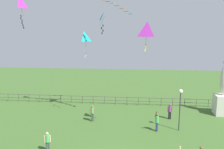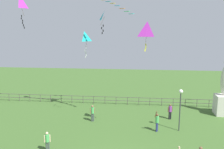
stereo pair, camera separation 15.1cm
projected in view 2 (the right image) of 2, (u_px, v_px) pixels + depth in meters
statue_monument at (224, 97)px, 25.59m from camera, size 1.65×1.65×5.96m
lamppost at (180, 100)px, 21.30m from camera, size 0.36×0.36×3.83m
person_3 at (170, 111)px, 24.43m from camera, size 0.47×0.29×1.58m
person_4 at (47, 140)px, 17.94m from camera, size 0.44×0.29×1.56m
person_5 at (157, 121)px, 21.51m from camera, size 0.41×0.48×1.94m
person_6 at (93, 112)px, 23.88m from camera, size 0.46×0.31×1.66m
kite_0 at (84, 38)px, 25.45m from camera, size 0.92×1.08×2.77m
kite_1 at (20, 3)px, 23.15m from camera, size 0.94×1.02×3.24m
kite_2 at (105, 17)px, 21.74m from camera, size 0.66×0.73×2.04m
kite_3 at (147, 30)px, 19.58m from camera, size 1.10×0.88×2.37m
waterfront_railing at (127, 100)px, 29.18m from camera, size 36.04×0.06×0.95m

